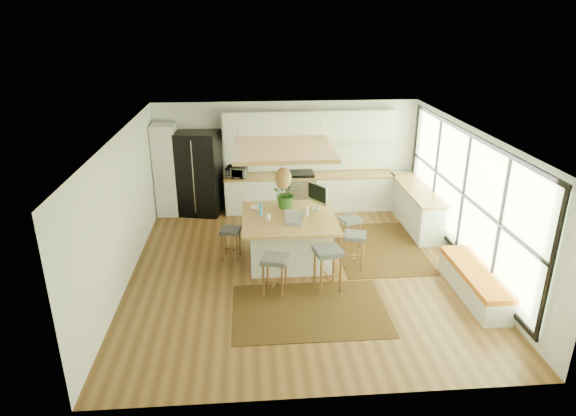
{
  "coord_description": "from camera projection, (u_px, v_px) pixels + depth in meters",
  "views": [
    {
      "loc": [
        -0.92,
        -8.59,
        4.67
      ],
      "look_at": [
        -0.2,
        0.5,
        1.1
      ],
      "focal_mm": 31.02,
      "sensor_mm": 36.0,
      "label": 1
    }
  ],
  "objects": [
    {
      "name": "monitor",
      "position": [
        317.0,
        197.0,
        10.11
      ],
      "size": [
        0.5,
        0.61,
        0.54
      ],
      "primitive_type": null,
      "rotation": [
        0.0,
        0.0,
        -0.99
      ],
      "color": "#A5A5AA",
      "rests_on": "island"
    },
    {
      "name": "floor",
      "position": [
        300.0,
        269.0,
        9.75
      ],
      "size": [
        7.0,
        7.0,
        0.0
      ],
      "primitive_type": "plane",
      "color": "#553518",
      "rests_on": "ground"
    },
    {
      "name": "stool_near_left",
      "position": [
        275.0,
        276.0,
        8.76
      ],
      "size": [
        0.53,
        0.53,
        0.73
      ],
      "primitive_type": null,
      "rotation": [
        0.0,
        0.0,
        -0.27
      ],
      "color": "#404347",
      "rests_on": "floor"
    },
    {
      "name": "back_counter_top",
      "position": [
        309.0,
        176.0,
        12.41
      ],
      "size": [
        4.24,
        0.64,
        0.05
      ],
      "primitive_type": "cube",
      "color": "olive",
      "rests_on": "back_counter_base"
    },
    {
      "name": "laptop",
      "position": [
        293.0,
        218.0,
        9.43
      ],
      "size": [
        0.43,
        0.45,
        0.27
      ],
      "primitive_type": null,
      "rotation": [
        0.0,
        0.0,
        -0.23
      ],
      "color": "#A5A5AA",
      "rests_on": "island"
    },
    {
      "name": "rug_near",
      "position": [
        310.0,
        310.0,
        8.4
      ],
      "size": [
        2.6,
        1.8,
        0.01
      ],
      "primitive_type": "cube",
      "color": "black",
      "rests_on": "floor"
    },
    {
      "name": "island_bottle_2",
      "position": [
        303.0,
        217.0,
        9.53
      ],
      "size": [
        0.07,
        0.07,
        0.19
      ],
      "primitive_type": "cylinder",
      "color": "#A27B36",
      "rests_on": "island"
    },
    {
      "name": "wall_left",
      "position": [
        123.0,
        210.0,
        9.01
      ],
      "size": [
        0.0,
        7.0,
        7.0
      ],
      "primitive_type": "plane",
      "rotation": [
        1.57,
        0.0,
        1.57
      ],
      "color": "silver",
      "rests_on": "ground"
    },
    {
      "name": "upper_cabinets",
      "position": [
        310.0,
        125.0,
        12.08
      ],
      "size": [
        4.2,
        0.34,
        0.7
      ],
      "primitive_type": "cube",
      "color": "silver",
      "rests_on": "wall_back"
    },
    {
      "name": "island_bowl",
      "position": [
        256.0,
        208.0,
        10.18
      ],
      "size": [
        0.26,
        0.26,
        0.06
      ],
      "primitive_type": "imported",
      "rotation": [
        0.0,
        0.0,
        0.13
      ],
      "color": "silver",
      "rests_on": "island"
    },
    {
      "name": "wall_right",
      "position": [
        470.0,
        200.0,
        9.49
      ],
      "size": [
        0.0,
        7.0,
        7.0
      ],
      "primitive_type": "plane",
      "rotation": [
        1.57,
        0.0,
        -1.57
      ],
      "color": "silver",
      "rests_on": "ground"
    },
    {
      "name": "window_wall",
      "position": [
        469.0,
        198.0,
        9.47
      ],
      "size": [
        0.1,
        6.2,
        2.6
      ],
      "primitive_type": null,
      "color": "black",
      "rests_on": "wall_right"
    },
    {
      "name": "back_counter_base",
      "position": [
        309.0,
        193.0,
        12.58
      ],
      "size": [
        4.2,
        0.6,
        0.88
      ],
      "primitive_type": "cube",
      "color": "silver",
      "rests_on": "floor"
    },
    {
      "name": "stool_left_side",
      "position": [
        231.0,
        242.0,
        10.07
      ],
      "size": [
        0.45,
        0.45,
        0.65
      ],
      "primitive_type": null,
      "rotation": [
        0.0,
        0.0,
        -1.75
      ],
      "color": "#404347",
      "rests_on": "floor"
    },
    {
      "name": "fridge",
      "position": [
        199.0,
        177.0,
        12.2
      ],
      "size": [
        1.17,
        1.0,
        2.06
      ],
      "primitive_type": null,
      "rotation": [
        0.0,
        0.0,
        -0.21
      ],
      "color": "black",
      "rests_on": "floor"
    },
    {
      "name": "island_bottle_3",
      "position": [
        306.0,
        211.0,
        9.87
      ],
      "size": [
        0.07,
        0.07,
        0.19
      ],
      "primitive_type": "cylinder",
      "color": "silver",
      "rests_on": "island"
    },
    {
      "name": "window_bench",
      "position": [
        474.0,
        283.0,
        8.76
      ],
      "size": [
        0.52,
        2.0,
        0.5
      ],
      "primitive_type": null,
      "color": "silver",
      "rests_on": "floor"
    },
    {
      "name": "right_counter_top",
      "position": [
        418.0,
        189.0,
        11.49
      ],
      "size": [
        0.64,
        2.54,
        0.05
      ],
      "primitive_type": "cube",
      "color": "olive",
      "rests_on": "right_counter_base"
    },
    {
      "name": "stool_right_front",
      "position": [
        354.0,
        250.0,
        9.73
      ],
      "size": [
        0.52,
        0.52,
        0.71
      ],
      "primitive_type": null,
      "rotation": [
        0.0,
        0.0,
        1.29
      ],
      "color": "#404347",
      "rests_on": "floor"
    },
    {
      "name": "wall_front",
      "position": [
        331.0,
        308.0,
        6.01
      ],
      "size": [
        6.5,
        0.0,
        6.5
      ],
      "primitive_type": "plane",
      "rotation": [
        -1.57,
        0.0,
        0.0
      ],
      "color": "silver",
      "rests_on": "ground"
    },
    {
      "name": "pantry",
      "position": [
        167.0,
        170.0,
        12.07
      ],
      "size": [
        0.55,
        0.6,
        2.25
      ],
      "primitive_type": "cube",
      "color": "silver",
      "rests_on": "floor"
    },
    {
      "name": "microwave",
      "position": [
        237.0,
        171.0,
        12.16
      ],
      "size": [
        0.54,
        0.39,
        0.33
      ],
      "primitive_type": "imported",
      "rotation": [
        0.0,
        0.0,
        -0.27
      ],
      "color": "#A5A5AA",
      "rests_on": "back_counter_top"
    },
    {
      "name": "stool_right_back",
      "position": [
        350.0,
        232.0,
        10.56
      ],
      "size": [
        0.5,
        0.5,
        0.67
      ],
      "primitive_type": null,
      "rotation": [
        0.0,
        0.0,
        1.89
      ],
      "color": "#404347",
      "rests_on": "floor"
    },
    {
      "name": "right_counter_base",
      "position": [
        416.0,
        207.0,
        11.66
      ],
      "size": [
        0.6,
        2.5,
        0.88
      ],
      "primitive_type": "cube",
      "color": "silver",
      "rests_on": "floor"
    },
    {
      "name": "island_plant",
      "position": [
        287.0,
        196.0,
        10.2
      ],
      "size": [
        0.64,
        0.69,
        0.49
      ],
      "primitive_type": "imported",
      "rotation": [
        0.0,
        0.0,
        0.11
      ],
      "color": "#1E4C19",
      "rests_on": "island"
    },
    {
      "name": "stool_near_right",
      "position": [
        327.0,
        271.0,
        8.94
      ],
      "size": [
        0.55,
        0.55,
        0.8
      ],
      "primitive_type": null,
      "rotation": [
        0.0,
        0.0,
        0.18
      ],
      "color": "#404347",
      "rests_on": "floor"
    },
    {
      "name": "backsplash",
      "position": [
        308.0,
        155.0,
        12.53
      ],
      "size": [
        4.2,
        0.02,
        0.8
      ],
      "primitive_type": "cube",
      "color": "white",
      "rests_on": "wall_back"
    },
    {
      "name": "ceiling",
      "position": [
        302.0,
        134.0,
        8.76
      ],
      "size": [
        7.0,
        7.0,
        0.0
      ],
      "primitive_type": "plane",
      "rotation": [
        3.14,
        0.0,
        0.0
      ],
      "color": "white",
      "rests_on": "ground"
    },
    {
      "name": "wall_back",
      "position": [
        286.0,
        155.0,
        12.5
      ],
      "size": [
        6.5,
        0.0,
        6.5
      ],
      "primitive_type": "plane",
      "rotation": [
        1.57,
        0.0,
        0.0
      ],
      "color": "silver",
      "rests_on": "ground"
    },
    {
      "name": "rug_right",
      "position": [
        378.0,
        248.0,
        10.63
      ],
      "size": [
        1.8,
        2.6,
        0.01
      ],
      "primitive_type": "cube",
      "color": "black",
      "rests_on": "floor"
    },
    {
      "name": "island",
      "position": [
        289.0,
        238.0,
        10.0
      ],
      "size": [
        1.85,
        1.85,
        0.93
      ],
      "primitive_type": null,
      "color": "olive",
      "rests_on": "floor"
    },
    {
      "name": "island_bottle_0",
      "position": [
        261.0,
        211.0,
        9.85
      ],
      "size": [
        0.07,
        0.07,
        0.19
      ],
      "primitive_type": "cylinder",
      "color": "#32A6C8",
      "rests_on": "island"
    },
    {
      "name": "island_bottle_1",
      "position": [
        269.0,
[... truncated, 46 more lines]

